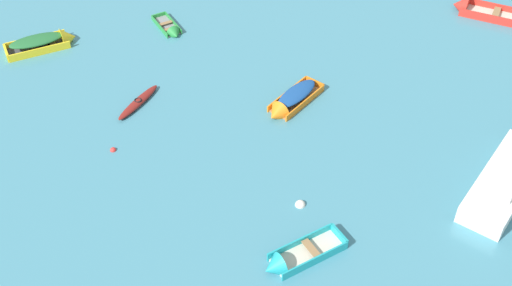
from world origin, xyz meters
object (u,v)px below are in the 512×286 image
kayak_maroon_cluster_inner (138,102)px  mooring_buoy_midfield (113,150)px  rowboat_orange_back_row_right (289,102)px  rowboat_yellow_far_left (48,41)px  rowboat_turquoise_midfield_right (289,261)px  mooring_buoy_near_foreground (300,205)px  rowboat_red_center (476,10)px  motor_launch_white_near_left (509,173)px  rowboat_green_outer_right (172,31)px

kayak_maroon_cluster_inner → mooring_buoy_midfield: size_ratio=9.25×
rowboat_orange_back_row_right → rowboat_yellow_far_left: bearing=146.8°
mooring_buoy_midfield → rowboat_turquoise_midfield_right: bearing=-50.6°
rowboat_turquoise_midfield_right → mooring_buoy_midfield: (-6.97, 8.49, -0.20)m
mooring_buoy_near_foreground → mooring_buoy_midfield: mooring_buoy_near_foreground is taller
rowboat_yellow_far_left → rowboat_red_center: (26.59, -1.49, -0.12)m
rowboat_yellow_far_left → rowboat_orange_back_row_right: bearing=-33.2°
motor_launch_white_near_left → rowboat_orange_back_row_right: motor_launch_white_near_left is taller
rowboat_yellow_far_left → kayak_maroon_cluster_inner: bearing=-53.5°
kayak_maroon_cluster_inner → mooring_buoy_near_foreground: 11.05m
rowboat_turquoise_midfield_right → mooring_buoy_near_foreground: rowboat_turquoise_midfield_right is taller
kayak_maroon_cluster_inner → rowboat_green_outer_right: bearing=69.3°
motor_launch_white_near_left → rowboat_yellow_far_left: motor_launch_white_near_left is taller
rowboat_yellow_far_left → rowboat_red_center: 26.63m
motor_launch_white_near_left → rowboat_red_center: 15.26m
rowboat_red_center → kayak_maroon_cluster_inner: bearing=-166.9°
motor_launch_white_near_left → mooring_buoy_near_foreground: size_ratio=13.68×
kayak_maroon_cluster_inner → rowboat_green_outer_right: size_ratio=0.97×
mooring_buoy_near_foreground → mooring_buoy_midfield: size_ratio=1.51×
rowboat_orange_back_row_right → rowboat_turquoise_midfield_right: bearing=-103.4°
kayak_maroon_cluster_inner → rowboat_turquoise_midfield_right: size_ratio=0.73×
mooring_buoy_near_foreground → motor_launch_white_near_left: bearing=-3.2°
rowboat_red_center → mooring_buoy_midfield: size_ratio=14.52×
motor_launch_white_near_left → rowboat_yellow_far_left: 26.69m
rowboat_turquoise_midfield_right → rowboat_red_center: bearing=46.2°
rowboat_turquoise_midfield_right → rowboat_red_center: (16.25, 16.93, 0.04)m
kayak_maroon_cluster_inner → motor_launch_white_near_left: size_ratio=0.45×
kayak_maroon_cluster_inner → rowboat_yellow_far_left: rowboat_yellow_far_left is taller
rowboat_yellow_far_left → rowboat_orange_back_row_right: (12.74, -8.35, -0.05)m
rowboat_yellow_far_left → rowboat_orange_back_row_right: size_ratio=1.14×
rowboat_red_center → motor_launch_white_near_left: bearing=-109.6°
rowboat_turquoise_midfield_right → rowboat_yellow_far_left: rowboat_yellow_far_left is taller
rowboat_turquoise_midfield_right → rowboat_orange_back_row_right: size_ratio=1.04×
rowboat_turquoise_midfield_right → rowboat_green_outer_right: size_ratio=1.33×
motor_launch_white_near_left → rowboat_orange_back_row_right: size_ratio=1.71×
rowboat_red_center → rowboat_yellow_far_left: bearing=176.8°
rowboat_orange_back_row_right → mooring_buoy_midfield: bearing=-170.4°
kayak_maroon_cluster_inner → mooring_buoy_midfield: kayak_maroon_cluster_inner is taller
rowboat_turquoise_midfield_right → rowboat_orange_back_row_right: bearing=76.6°
rowboat_green_outer_right → mooring_buoy_midfield: bearing=-111.7°
rowboat_orange_back_row_right → kayak_maroon_cluster_inner: bearing=167.2°
motor_launch_white_near_left → mooring_buoy_midfield: (-18.09, 5.92, -0.70)m
rowboat_orange_back_row_right → rowboat_red_center: 15.46m
mooring_buoy_midfield → motor_launch_white_near_left: bearing=-18.1°
rowboat_green_outer_right → rowboat_yellow_far_left: rowboat_yellow_far_left is taller
mooring_buoy_midfield → mooring_buoy_near_foreground: bearing=-33.1°
rowboat_orange_back_row_right → mooring_buoy_near_foreground: rowboat_orange_back_row_right is taller
kayak_maroon_cluster_inner → mooring_buoy_near_foreground: bearing=-52.3°
rowboat_green_outer_right → mooring_buoy_midfield: size_ratio=9.53×
kayak_maroon_cluster_inner → rowboat_orange_back_row_right: rowboat_orange_back_row_right is taller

